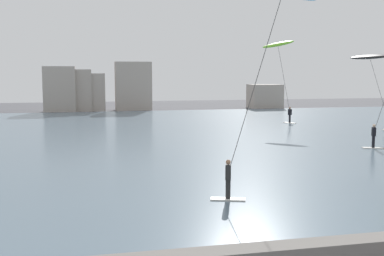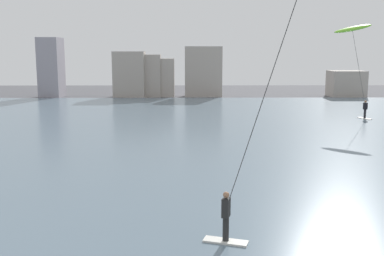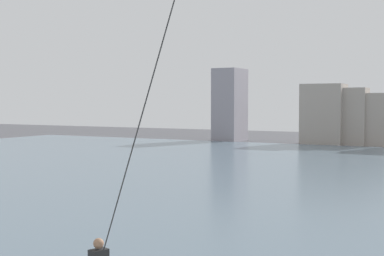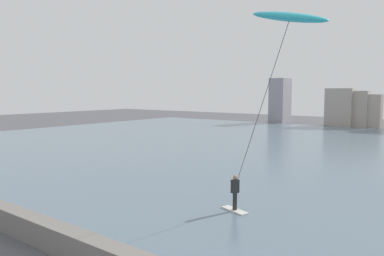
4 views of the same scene
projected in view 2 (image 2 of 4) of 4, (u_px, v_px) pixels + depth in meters
water_bay at (190, 134)px, 33.60m from camera, size 84.00×52.00×0.10m
far_shore_buildings at (167, 74)px, 60.98m from camera, size 43.04×3.83×7.82m
kitesurfer_lime at (354, 38)px, 38.11m from camera, size 4.10×3.41×8.31m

